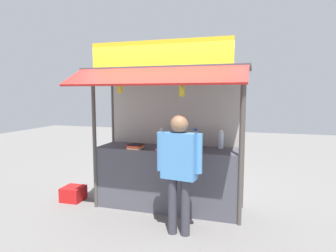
# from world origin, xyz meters

# --- Properties ---
(ground_plane) EXTENTS (20.00, 20.00, 0.00)m
(ground_plane) POSITION_xyz_m (0.00, 0.00, 0.00)
(ground_plane) COLOR slate
(stall_counter) EXTENTS (2.26, 0.59, 0.98)m
(stall_counter) POSITION_xyz_m (0.00, 0.00, 0.49)
(stall_counter) COLOR #4C4C56
(stall_counter) RESTS_ON ground
(stall_structure) EXTENTS (2.46, 1.38, 2.56)m
(stall_structure) POSITION_xyz_m (0.00, 0.05, 1.53)
(stall_structure) COLOR #4C4742
(stall_structure) RESTS_ON ground
(water_bottle_mid_left) EXTENTS (0.08, 0.08, 0.30)m
(water_bottle_mid_left) POSITION_xyz_m (-0.14, 0.10, 1.12)
(water_bottle_mid_left) COLOR silver
(water_bottle_mid_left) RESTS_ON stall_counter
(water_bottle_left) EXTENTS (0.08, 0.08, 0.29)m
(water_bottle_left) POSITION_xyz_m (0.80, 0.21, 1.11)
(water_bottle_left) COLOR silver
(water_bottle_left) RESTS_ON stall_counter
(water_bottle_back_right) EXTENTS (0.07, 0.07, 0.24)m
(water_bottle_back_right) POSITION_xyz_m (0.46, 0.06, 1.09)
(water_bottle_back_right) COLOR silver
(water_bottle_back_right) RESTS_ON stall_counter
(water_bottle_front_right) EXTENTS (0.08, 0.08, 0.30)m
(water_bottle_front_right) POSITION_xyz_m (0.40, 0.20, 1.12)
(water_bottle_front_right) COLOR silver
(water_bottle_front_right) RESTS_ON stall_counter
(magazine_stack_far_right) EXTENTS (0.22, 0.26, 0.07)m
(magazine_stack_far_right) POSITION_xyz_m (-0.47, -0.20, 1.01)
(magazine_stack_far_right) COLOR orange
(magazine_stack_far_right) RESTS_ON stall_counter
(magazine_stack_back_left) EXTENTS (0.21, 0.33, 0.05)m
(magazine_stack_back_left) POSITION_xyz_m (0.00, -0.20, 1.00)
(magazine_stack_back_left) COLOR red
(magazine_stack_back_left) RESTS_ON stall_counter
(banana_bunch_rightmost) EXTENTS (0.12, 0.12, 0.30)m
(banana_bunch_rightmost) POSITION_xyz_m (0.32, -0.39, 1.87)
(banana_bunch_rightmost) COLOR #332D23
(banana_bunch_leftmost) EXTENTS (0.11, 0.11, 0.25)m
(banana_bunch_leftmost) POSITION_xyz_m (-0.62, -0.39, 1.91)
(banana_bunch_leftmost) COLOR #332D23
(vendor_person) EXTENTS (0.59, 0.25, 1.56)m
(vendor_person) POSITION_xyz_m (0.39, -0.80, 0.94)
(vendor_person) COLOR #383842
(vendor_person) RESTS_ON ground
(plastic_crate) EXTENTS (0.35, 0.35, 0.24)m
(plastic_crate) POSITION_xyz_m (-1.66, -0.16, 0.12)
(plastic_crate) COLOR red
(plastic_crate) RESTS_ON ground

